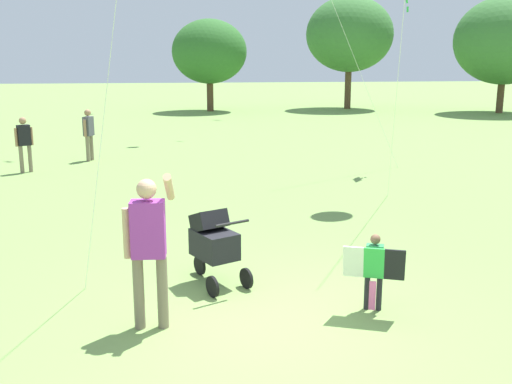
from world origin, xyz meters
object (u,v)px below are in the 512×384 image
Objects in this scene: child_with_butterfly_kite at (374,266)px; person_couple_left at (89,131)px; stroller at (213,240)px; person_red_shirt at (24,140)px; person_adult_flyer at (149,240)px.

person_couple_left is (-4.97, 11.22, 0.30)m from child_with_butterfly_kite.
stroller reaches higher than child_with_butterfly_kite.
stroller is 0.76× the size of person_red_shirt.
person_adult_flyer is at bearing -78.38° from person_couple_left.
child_with_butterfly_kite is at bearing -56.46° from person_red_shirt.
person_red_shirt is at bearing 118.01° from stroller.
child_with_butterfly_kite is at bearing -66.13° from person_couple_left.
stroller is at bearing -72.89° from person_couple_left.
person_couple_left reaches higher than stroller.
person_adult_flyer is at bearing -176.97° from child_with_butterfly_kite.
person_adult_flyer is 1.65× the size of stroller.
child_with_butterfly_kite is 0.53× the size of person_adult_flyer.
child_with_butterfly_kite is 0.87× the size of stroller.
person_red_shirt is at bearing -130.82° from person_couple_left.
stroller is (0.77, 1.27, -0.43)m from person_adult_flyer.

